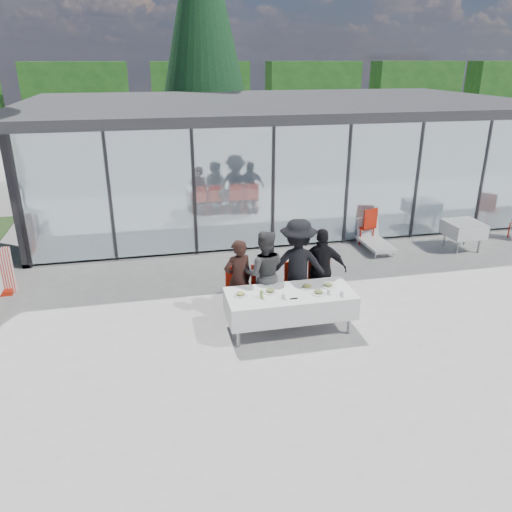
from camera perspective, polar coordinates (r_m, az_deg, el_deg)
The scene contains 24 objects.
ground at distance 9.14m, azimuth 1.74°, elevation -8.53°, with size 90.00×90.00×0.00m, color #A5A29C.
pavilion at distance 16.49m, azimuth 1.71°, elevation 13.13°, with size 14.80×8.80×3.44m.
treeline at distance 35.73m, azimuth -13.02°, elevation 17.33°, with size 62.50×2.00×4.40m.
dining_table at distance 8.92m, azimuth 3.89°, elevation -5.43°, with size 2.26×0.96×0.75m.
diner_a at distance 9.28m, azimuth -2.03°, elevation -2.66°, with size 0.56×0.56×1.55m, color black.
diner_chair_a at distance 9.41m, azimuth -2.05°, elevation -3.88°, with size 0.44×0.44×0.97m.
diner_b at distance 9.34m, azimuth 0.94°, elevation -2.01°, with size 0.82×0.82×1.69m, color #444444.
diner_chair_b at distance 9.50m, azimuth 0.87°, elevation -3.61°, with size 0.44×0.44×0.97m.
diner_c at distance 9.47m, azimuth 4.78°, elevation -1.18°, with size 1.20×1.20×1.86m, color black.
diner_chair_c at distance 9.66m, azimuth 4.65°, elevation -3.24°, with size 0.44×0.44×0.97m.
diner_d at distance 9.66m, azimuth 7.51°, elevation -1.54°, with size 0.96×0.96×1.64m, color black.
diner_chair_d at distance 9.80m, azimuth 7.36°, elevation -2.97°, with size 0.44×0.44×0.97m.
plate_a at distance 8.70m, azimuth -1.78°, elevation -4.38°, with size 0.26×0.26×0.07m.
plate_b at distance 8.82m, azimuth 1.65°, elevation -4.02°, with size 0.26×0.26×0.07m.
plate_c at distance 9.03m, azimuth 5.87°, elevation -3.48°, with size 0.26×0.26×0.07m.
plate_d at distance 9.12m, azimuth 8.26°, elevation -3.33°, with size 0.26×0.26×0.07m.
plate_extra at distance 8.83m, azimuth 7.16°, elevation -4.15°, with size 0.26×0.26×0.07m.
juice_bottle at distance 8.59m, azimuth 0.64°, elevation -4.40°, with size 0.06×0.06×0.14m, color #7AA946.
drinking_glasses at distance 8.72m, azimuth 7.14°, elevation -4.31°, with size 1.08×0.20×0.10m.
folded_eyeglasses at distance 8.61m, azimuth 4.34°, elevation -4.88°, with size 0.14×0.03×0.01m, color black.
spare_table_right at distance 13.74m, azimuth 22.62°, elevation 2.87°, with size 0.86×0.86×0.74m.
spare_chair_b at distance 13.46m, azimuth 12.58°, elevation 3.60°, with size 0.56×0.56×0.97m.
lounger at distance 13.25m, azimuth 13.23°, elevation 1.97°, with size 0.60×1.33×0.72m.
conifer_tree at distance 20.84m, azimuth -6.18°, elevation 25.40°, with size 4.00×4.00×10.50m.
Camera 1 is at (-1.96, -7.65, 4.60)m, focal length 35.00 mm.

